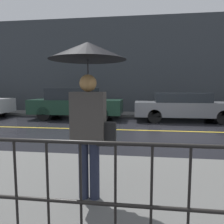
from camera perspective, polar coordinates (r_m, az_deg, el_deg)
The scene contains 8 objects.
ground_plane at distance 8.39m, azimuth 14.49°, elevation -4.83°, with size 80.00×80.00×0.00m, color black.
sidewalk_near at distance 3.57m, azimuth 24.93°, elevation -19.59°, with size 28.00×3.05×0.13m.
sidewalk_far at distance 12.80m, azimuth 12.11°, elevation -0.71°, with size 28.00×1.79×0.13m.
lane_marking at distance 8.39m, azimuth 14.49°, elevation -4.81°, with size 25.20×0.12×0.01m.
building_storefront at distance 13.81m, azimuth 12.04°, elevation 11.75°, with size 28.00×0.30×5.88m.
pedestrian at distance 2.79m, azimuth -6.17°, elevation 8.60°, with size 0.97×0.97×2.03m.
car_dark_green at distance 11.36m, azimuth -9.47°, elevation 2.22°, with size 4.65×1.72×1.58m.
car_grey at distance 11.06m, azimuth 18.29°, elevation 1.39°, with size 4.77×1.87×1.36m.
Camera 1 is at (-1.02, -8.18, 1.59)m, focal length 35.00 mm.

